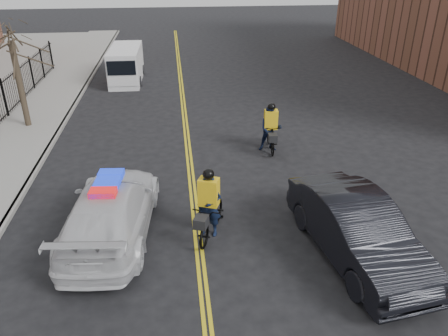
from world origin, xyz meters
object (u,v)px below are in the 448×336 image
at_px(police_cruiser, 111,210).
at_px(cargo_van, 126,65).
at_px(dark_sedan, 357,230).
at_px(cyclist_far, 270,132).
at_px(cyclist_near, 209,212).

distance_m(police_cruiser, cargo_van, 17.62).
xyz_separation_m(dark_sedan, cyclist_far, (-0.81, 7.48, -0.06)).
bearing_deg(cargo_van, police_cruiser, -86.00).
relative_size(police_cruiser, dark_sedan, 1.11).
height_order(dark_sedan, cyclist_far, cyclist_far).
bearing_deg(police_cruiser, cyclist_near, 178.75).
bearing_deg(police_cruiser, cyclist_far, -132.00).
height_order(police_cruiser, cyclist_far, cyclist_far).
height_order(cargo_van, cyclist_near, cyclist_near).
xyz_separation_m(dark_sedan, cargo_van, (-7.81, 19.48, 0.16)).
xyz_separation_m(cargo_van, cyclist_near, (3.87, -17.92, -0.29)).
distance_m(dark_sedan, cyclist_far, 7.52).
relative_size(police_cruiser, cyclist_near, 2.53).
bearing_deg(dark_sedan, police_cruiser, 155.94).
xyz_separation_m(police_cruiser, cyclist_far, (6.03, 5.59, -0.02)).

